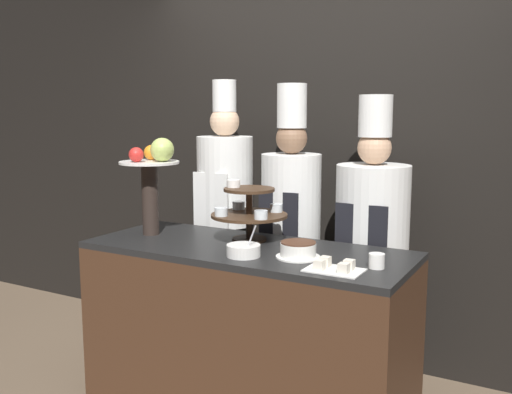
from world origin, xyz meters
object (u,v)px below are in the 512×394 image
Objects in this scene: chef_left at (225,208)px; chef_center_left at (291,221)px; fruit_pedestal at (152,173)px; cake_square_tray at (334,267)px; tiered_stand at (249,210)px; chef_center_right at (372,237)px; cake_round at (298,250)px; cup_white at (377,261)px; serving_bowl_near at (244,250)px.

chef_left reaches higher than chef_center_left.
cake_square_tray is at bearing -9.81° from fruit_pedestal.
chef_center_left is at bearing 45.59° from fruit_pedestal.
fruit_pedestal is 2.21× the size of cake_square_tray.
tiered_stand is 0.74m from chef_center_right.
cake_round is 0.13× the size of chef_center_right.
chef_center_left is at bearing 138.39° from cup_white.
cake_round is at bearing -4.46° from fruit_pedestal.
fruit_pedestal reaches higher than cake_square_tray.
chef_center_right reaches higher than cake_round.
cake_square_tray is at bearing -53.20° from chef_center_left.
fruit_pedestal is 0.31× the size of chef_center_left.
chef_center_right is (1.10, 0.60, -0.37)m from fruit_pedestal.
cup_white is 0.04× the size of chef_center_right.
fruit_pedestal is 0.89m from chef_center_left.
cake_round is at bearing 23.13° from serving_bowl_near.
fruit_pedestal is at bearing -151.51° from chef_center_right.
chef_center_left is at bearing 0.00° from chef_left.
chef_center_right is at bearing 96.04° from cake_square_tray.
chef_center_right is (-0.08, 0.80, -0.03)m from cake_square_tray.
chef_center_left is (0.58, 0.60, -0.32)m from fruit_pedestal.
chef_left is 0.48m from chef_center_left.
cake_square_tray is 1.00m from chef_center_left.
serving_bowl_near reaches higher than cake_square_tray.
fruit_pedestal is 1.37m from cup_white.
cake_round is 0.86× the size of cake_square_tray.
tiered_stand is at bearing -139.14° from chef_center_right.
serving_bowl_near is 0.09× the size of chef_left.
fruit_pedestal is at bearing 170.19° from cake_square_tray.
fruit_pedestal is at bearing 175.54° from cake_round.
chef_left reaches higher than fruit_pedestal.
chef_center_left reaches higher than fruit_pedestal.
cake_square_tray is at bearing -138.05° from cup_white.
chef_left is at bearing 127.43° from serving_bowl_near.
cup_white is at bearing 0.62° from cake_round.
fruit_pedestal reaches higher than cake_round.
chef_center_right reaches higher than tiered_stand.
tiered_stand is 0.23× the size of chef_left.
chef_center_left is (0.48, 0.00, -0.04)m from chef_left.
serving_bowl_near is (-0.63, -0.11, -0.00)m from cup_white.
cup_white is 0.20m from cake_square_tray.
chef_center_left is (0.03, 0.47, -0.13)m from tiered_stand.
cup_white is at bearing 9.76° from serving_bowl_near.
cake_round is 0.27m from cake_square_tray.
tiered_stand is at bearing 12.84° from fruit_pedestal.
tiered_stand reaches higher than cup_white.
chef_left reaches higher than serving_bowl_near.
chef_center_right is at bearing -0.00° from chef_center_left.
serving_bowl_near is at bearing -81.43° from chef_center_left.
tiered_stand is 2.50× the size of serving_bowl_near.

